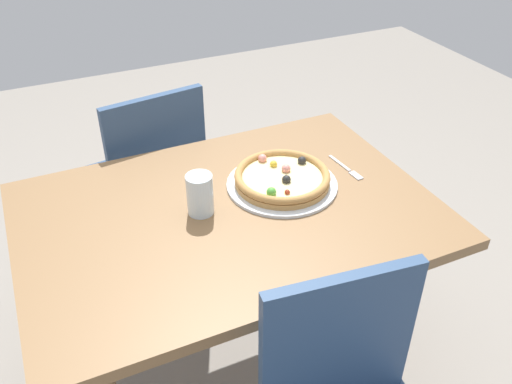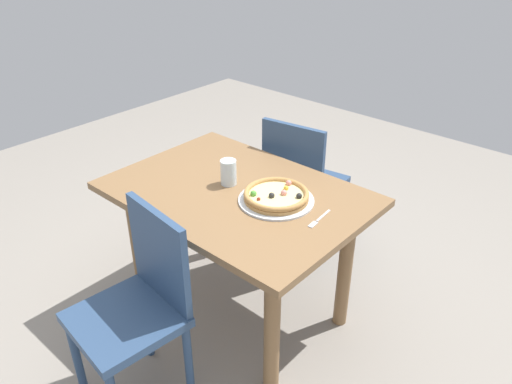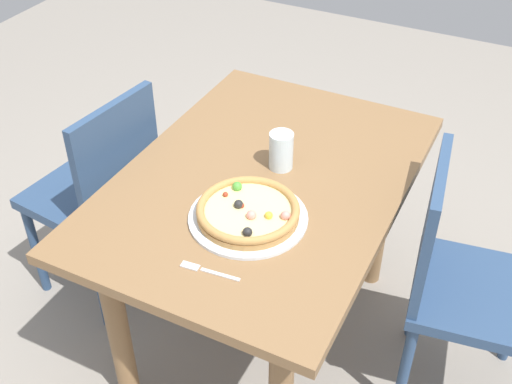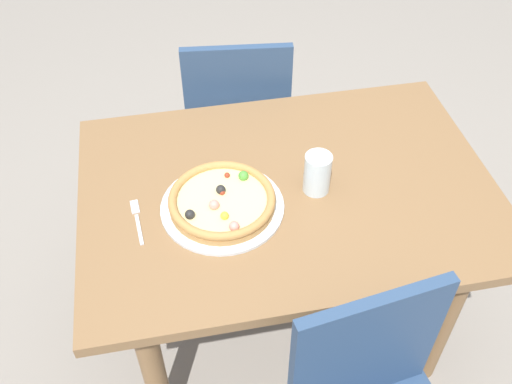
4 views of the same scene
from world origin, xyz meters
The scene contains 7 objects.
ground_plane centered at (0.00, 0.00, 0.00)m, with size 6.00×6.00×0.00m, color gray.
dining_table centered at (0.00, 0.00, 0.61)m, with size 1.20×0.84×0.73m.
chair_near centered at (0.09, -0.64, 0.49)m, with size 0.45×0.45×0.89m.
plate centered at (-0.20, -0.05, 0.74)m, with size 0.34×0.34×0.01m, color silver.
pizza centered at (-0.20, -0.05, 0.77)m, with size 0.30×0.30×0.05m.
fork centered at (-0.44, -0.04, 0.74)m, with size 0.03×0.17×0.00m.
drinking_glass centered at (0.08, -0.03, 0.80)m, with size 0.08×0.08×0.12m, color silver.
Camera 1 is at (0.46, 1.21, 1.69)m, focal length 38.55 mm.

